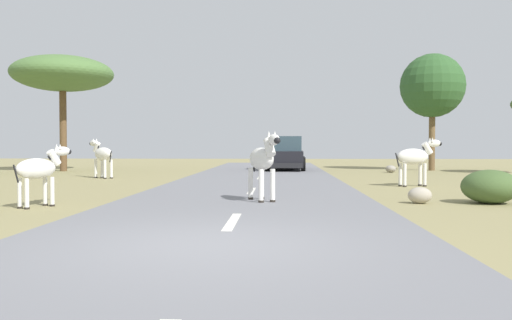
# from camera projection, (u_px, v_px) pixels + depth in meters

# --- Properties ---
(ground_plane) EXTENTS (90.00, 90.00, 0.00)m
(ground_plane) POSITION_uv_depth(u_px,v_px,m) (203.00, 248.00, 6.88)
(ground_plane) COLOR #8E8456
(road) EXTENTS (6.00, 64.00, 0.05)m
(road) POSITION_uv_depth(u_px,v_px,m) (219.00, 246.00, 6.87)
(road) COLOR slate
(road) RESTS_ON ground_plane
(lane_markings) EXTENTS (0.16, 56.00, 0.01)m
(lane_markings) POSITION_uv_depth(u_px,v_px,m) (208.00, 260.00, 5.87)
(lane_markings) COLOR silver
(lane_markings) RESTS_ON road
(zebra_0) EXTENTS (0.89, 1.60, 1.59)m
(zebra_0) POSITION_uv_depth(u_px,v_px,m) (263.00, 160.00, 12.09)
(zebra_0) COLOR silver
(zebra_0) RESTS_ON road
(zebra_1) EXTENTS (1.41, 1.31, 1.61)m
(zebra_1) POSITION_uv_depth(u_px,v_px,m) (102.00, 154.00, 21.28)
(zebra_1) COLOR silver
(zebra_1) RESTS_ON ground_plane
(zebra_2) EXTENTS (1.63, 0.75, 1.58)m
(zebra_2) POSITION_uv_depth(u_px,v_px,m) (415.00, 157.00, 17.08)
(zebra_2) COLOR silver
(zebra_2) RESTS_ON ground_plane
(zebra_3) EXTENTS (0.90, 1.32, 1.36)m
(zebra_3) POSITION_uv_depth(u_px,v_px,m) (39.00, 169.00, 11.36)
(zebra_3) COLOR silver
(zebra_3) RESTS_ON ground_plane
(car_0) EXTENTS (2.12, 4.39, 1.74)m
(car_0) POSITION_uv_depth(u_px,v_px,m) (286.00, 154.00, 27.61)
(car_0) COLOR black
(car_0) RESTS_ON road
(tree_2) EXTENTS (5.08, 5.08, 5.87)m
(tree_2) POSITION_uv_depth(u_px,v_px,m) (63.00, 74.00, 26.96)
(tree_2) COLOR brown
(tree_2) RESTS_ON ground_plane
(tree_4) EXTENTS (3.34, 3.34, 6.13)m
(tree_4) POSITION_uv_depth(u_px,v_px,m) (432.00, 86.00, 27.78)
(tree_4) COLOR brown
(tree_4) RESTS_ON ground_plane
(bush_0) EXTENTS (1.29, 1.16, 0.77)m
(bush_0) POSITION_uv_depth(u_px,v_px,m) (490.00, 187.00, 12.06)
(bush_0) COLOR #425B2D
(bush_0) RESTS_ON ground_plane
(rock_0) EXTENTS (0.54, 0.40, 0.37)m
(rock_0) POSITION_uv_depth(u_px,v_px,m) (420.00, 195.00, 12.06)
(rock_0) COLOR #A89E8C
(rock_0) RESTS_ON ground_plane
(rock_1) EXTENTS (0.50, 0.54, 0.36)m
(rock_1) POSITION_uv_depth(u_px,v_px,m) (391.00, 169.00, 25.76)
(rock_1) COLOR gray
(rock_1) RESTS_ON ground_plane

